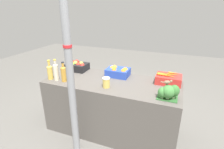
{
  "coord_description": "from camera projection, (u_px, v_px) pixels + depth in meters",
  "views": [
    {
      "loc": [
        0.8,
        -2.03,
        1.73
      ],
      "look_at": [
        0.0,
        0.0,
        0.88
      ],
      "focal_mm": 28.0,
      "sensor_mm": 36.0,
      "label": 1
    }
  ],
  "objects": [
    {
      "name": "apple_crate",
      "position": [
        77.0,
        66.0,
        2.78
      ],
      "size": [
        0.32,
        0.24,
        0.15
      ],
      "color": "black",
      "rests_on": "market_table"
    },
    {
      "name": "pickle_jar",
      "position": [
        106.0,
        82.0,
        2.18
      ],
      "size": [
        0.09,
        0.09,
        0.13
      ],
      "color": "#DBBC56",
      "rests_on": "market_table"
    },
    {
      "name": "sparrow_bird",
      "position": [
        168.0,
        82.0,
        1.87
      ],
      "size": [
        0.13,
        0.07,
        0.05
      ],
      "rotation": [
        0.0,
        0.0,
        0.44
      ],
      "color": "#4C3D2D",
      "rests_on": "broccoli_pile"
    },
    {
      "name": "ground_plane",
      "position": [
        112.0,
        128.0,
        2.66
      ],
      "size": [
        10.0,
        10.0,
        0.0
      ],
      "primitive_type": "plane",
      "color": "#605E59"
    },
    {
      "name": "juice_bottle_cloudy",
      "position": [
        56.0,
        71.0,
        2.37
      ],
      "size": [
        0.07,
        0.07,
        0.3
      ],
      "color": "beige",
      "rests_on": "market_table"
    },
    {
      "name": "orange_crate",
      "position": [
        118.0,
        72.0,
        2.54
      ],
      "size": [
        0.32,
        0.24,
        0.15
      ],
      "color": "#2847B7",
      "rests_on": "market_table"
    },
    {
      "name": "juice_bottle_amber",
      "position": [
        64.0,
        73.0,
        2.34
      ],
      "size": [
        0.07,
        0.07,
        0.28
      ],
      "color": "gold",
      "rests_on": "market_table"
    },
    {
      "name": "support_pole",
      "position": [
        68.0,
        55.0,
        1.81
      ],
      "size": [
        0.09,
        0.09,
        2.51
      ],
      "color": "gray",
      "rests_on": "ground_plane"
    },
    {
      "name": "broccoli_pile",
      "position": [
        169.0,
        92.0,
        1.89
      ],
      "size": [
        0.23,
        0.19,
        0.17
      ],
      "color": "#2D602D",
      "rests_on": "market_table"
    },
    {
      "name": "market_table",
      "position": [
        112.0,
        106.0,
        2.52
      ],
      "size": [
        1.82,
        0.76,
        0.78
      ],
      "primitive_type": "cube",
      "color": "#56514C",
      "rests_on": "ground_plane"
    },
    {
      "name": "carrot_crate",
      "position": [
        168.0,
        79.0,
        2.3
      ],
      "size": [
        0.32,
        0.24,
        0.15
      ],
      "color": "red",
      "rests_on": "market_table"
    },
    {
      "name": "juice_bottle_golden",
      "position": [
        50.0,
        71.0,
        2.41
      ],
      "size": [
        0.07,
        0.07,
        0.28
      ],
      "color": "gold",
      "rests_on": "market_table"
    }
  ]
}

